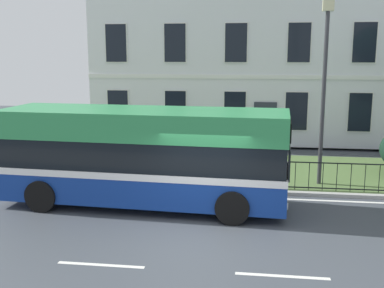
% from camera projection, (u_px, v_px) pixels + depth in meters
% --- Properties ---
extents(ground_plane, '(60.00, 56.00, 0.18)m').
position_uv_depth(ground_plane, '(204.00, 224.00, 13.06)').
color(ground_plane, '#3D4249').
extents(georgian_townhouse, '(18.06, 9.88, 12.59)m').
position_uv_depth(georgian_townhouse, '(266.00, 21.00, 26.62)').
color(georgian_townhouse, white).
rests_on(georgian_townhouse, ground_plane).
extents(iron_verge_railing, '(19.05, 0.04, 0.97)m').
position_uv_depth(iron_verge_railing, '(268.00, 174.00, 15.90)').
color(iron_verge_railing, black).
rests_on(iron_verge_railing, ground_plane).
extents(single_decker_bus, '(8.82, 3.00, 2.99)m').
position_uv_depth(single_decker_bus, '(144.00, 156.00, 14.35)').
color(single_decker_bus, navy).
rests_on(single_decker_bus, ground_plane).
extents(street_lamp_post, '(0.36, 0.24, 6.26)m').
position_uv_depth(street_lamp_post, '(324.00, 81.00, 15.90)').
color(street_lamp_post, '#333338').
rests_on(street_lamp_post, ground_plane).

